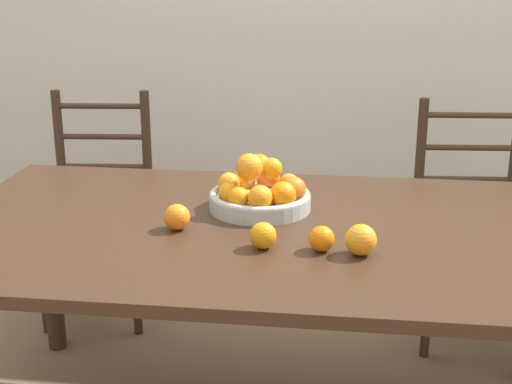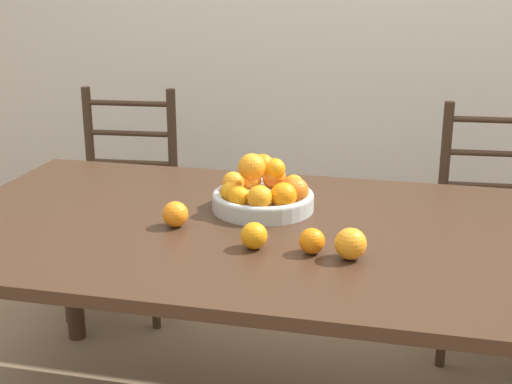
% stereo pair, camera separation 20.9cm
% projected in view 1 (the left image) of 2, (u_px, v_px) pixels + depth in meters
% --- Properties ---
extents(dining_table, '(1.95, 1.09, 0.73)m').
position_uv_depth(dining_table, '(270.00, 249.00, 2.10)').
color(dining_table, '#382316').
rests_on(dining_table, ground_plane).
extents(fruit_bowl, '(0.31, 0.31, 0.18)m').
position_uv_depth(fruit_bowl, '(260.00, 193.00, 2.19)').
color(fruit_bowl, '#B2B7B2').
rests_on(fruit_bowl, dining_table).
extents(orange_loose_0, '(0.08, 0.08, 0.08)m').
position_uv_depth(orange_loose_0, '(177.00, 217.00, 2.03)').
color(orange_loose_0, orange).
rests_on(orange_loose_0, dining_table).
extents(orange_loose_1, '(0.07, 0.07, 0.07)m').
position_uv_depth(orange_loose_1, '(322.00, 239.00, 1.88)').
color(orange_loose_1, orange).
rests_on(orange_loose_1, dining_table).
extents(orange_loose_2, '(0.07, 0.07, 0.07)m').
position_uv_depth(orange_loose_2, '(263.00, 236.00, 1.89)').
color(orange_loose_2, orange).
rests_on(orange_loose_2, dining_table).
extents(orange_loose_3, '(0.08, 0.08, 0.08)m').
position_uv_depth(orange_loose_3, '(361.00, 240.00, 1.85)').
color(orange_loose_3, orange).
rests_on(orange_loose_3, dining_table).
extents(chair_left, '(0.45, 0.44, 0.95)m').
position_uv_depth(chair_left, '(99.00, 207.00, 3.02)').
color(chair_left, '#382619').
rests_on(chair_left, ground_plane).
extents(chair_right, '(0.45, 0.43, 0.95)m').
position_uv_depth(chair_right, '(470.00, 223.00, 2.83)').
color(chair_right, '#382619').
rests_on(chair_right, ground_plane).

